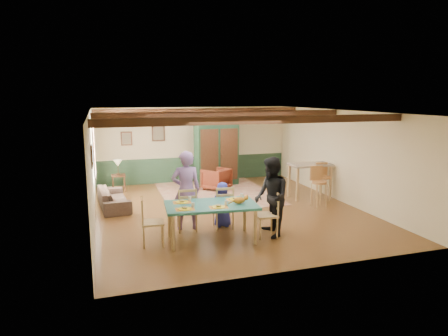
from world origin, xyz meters
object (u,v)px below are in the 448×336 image
object	(u,v)px
bar_stool_right	(324,182)
dining_chair_far_left	(187,209)
counter_table	(310,181)
armoire	(216,152)
dining_chair_far_right	(223,207)
end_table	(119,183)
dining_table	(211,222)
person_child	(222,204)
cat	(239,200)
person_man	(186,190)
dining_chair_end_right	(266,214)
table_lamp	(118,167)
sofa	(114,198)
armchair	(216,179)
person_woman	(271,197)
bar_stool_left	(319,187)
dining_chair_end_left	(153,221)

from	to	relation	value
bar_stool_right	dining_chair_far_left	bearing A→B (deg)	-156.22
counter_table	armoire	bearing A→B (deg)	130.58
dining_chair_far_right	end_table	distance (m)	5.05
armoire	bar_stool_right	xyz separation A→B (m)	(2.49, -2.96, -0.59)
dining_table	bar_stool_right	distance (m)	4.74
dining_table	person_child	bearing A→B (deg)	58.29
dining_chair_far_right	cat	distance (m)	0.99
person_man	armoire	distance (m)	4.79
dining_chair_end_right	table_lamp	xyz separation A→B (m)	(-2.93, 5.39, 0.28)
person_man	cat	distance (m)	1.42
person_man	sofa	size ratio (longest dim) A/B	1.00
dining_chair_far_left	cat	xyz separation A→B (m)	(0.95, -0.98, 0.40)
armchair	bar_stool_right	bearing A→B (deg)	103.19
person_woman	dining_chair_far_right	bearing A→B (deg)	-130.27
dining_chair_far_left	armchair	xyz separation A→B (m)	(1.81, 3.72, -0.15)
dining_chair_far_left	person_child	bearing A→B (deg)	-174.29
dining_chair_end_right	person_child	bearing A→B (deg)	-136.85
dining_chair_far_left	bar_stool_left	world-z (taller)	bar_stool_left
dining_chair_end_right	cat	distance (m)	0.77
dining_chair_far_right	person_woman	bearing A→B (deg)	139.73
bar_stool_left	counter_table	bearing A→B (deg)	72.98
table_lamp	bar_stool_left	size ratio (longest dim) A/B	0.43
dining_table	armchair	size ratio (longest dim) A/B	2.45
end_table	person_woman	bearing A→B (deg)	-60.63
sofa	bar_stool_left	xyz separation A→B (m)	(5.53, -1.67, 0.31)
person_man	person_child	bearing A→B (deg)	-180.00
dining_chair_far_left	table_lamp	bearing A→B (deg)	-68.29
person_woman	sofa	xyz separation A→B (m)	(-3.28, 3.41, -0.62)
cat	sofa	world-z (taller)	cat
cat	armoire	size ratio (longest dim) A/B	0.17
dining_chair_end_right	counter_table	size ratio (longest dim) A/B	0.81
dining_chair_end_left	cat	distance (m)	1.89
dining_chair_end_right	end_table	distance (m)	6.14
dining_table	dining_chair_far_left	distance (m)	0.90
dining_table	cat	world-z (taller)	cat
counter_table	dining_chair_far_right	bearing A→B (deg)	-150.51
dining_chair_far_right	counter_table	xyz separation A→B (m)	(3.38, 1.91, 0.02)
table_lamp	dining_table	bearing A→B (deg)	-72.26
dining_chair_far_left	table_lamp	world-z (taller)	table_lamp
sofa	bar_stool_left	bearing A→B (deg)	-111.67
sofa	end_table	bearing A→B (deg)	-11.63
person_child	cat	distance (m)	1.06
person_child	person_woman	bearing A→B (deg)	136.74
dining_chair_far_left	bar_stool_right	bearing A→B (deg)	-156.79
dining_chair_far_right	bar_stool_right	xyz separation A→B (m)	(3.64, 1.55, 0.04)
cat	armchair	distance (m)	4.81
dining_chair_end_right	bar_stool_right	world-z (taller)	bar_stool_right
armoire	dining_chair_end_right	bearing A→B (deg)	-98.29
dining_chair_end_right	armchair	xyz separation A→B (m)	(0.20, 4.65, -0.15)
person_man	end_table	size ratio (longest dim) A/B	3.44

